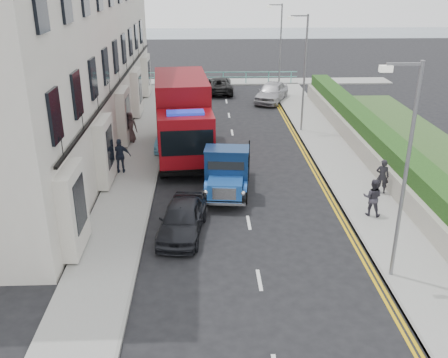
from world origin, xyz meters
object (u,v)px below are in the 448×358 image
red_lorry (183,116)px  pedestrian_east_near (382,176)px  parked_car_front (182,218)px  bedford_lorry (227,174)px  lamp_mid (303,67)px  lamp_far (279,44)px  lamp_near (403,163)px

red_lorry → pedestrian_east_near: size_ratio=5.15×
parked_car_front → pedestrian_east_near: pedestrian_east_near is taller
bedford_lorry → pedestrian_east_near: size_ratio=3.13×
lamp_mid → lamp_far: bearing=90.0°
lamp_mid → bedford_lorry: bearing=-117.8°
lamp_far → red_lorry: bearing=-116.8°
lamp_near → red_lorry: lamp_near is taller
parked_car_front → bedford_lorry: bearing=68.9°
lamp_near → parked_car_front: bearing=154.8°
parked_car_front → red_lorry: bearing=98.7°
lamp_far → lamp_near: bearing=-90.0°
red_lorry → lamp_far: bearing=58.2°
pedestrian_east_near → lamp_mid: bearing=-60.4°
lamp_far → red_lorry: (-7.04, -13.93, -1.81)m
parked_car_front → pedestrian_east_near: size_ratio=2.47×
red_lorry → parked_car_front: bearing=-93.3°
lamp_mid → red_lorry: 8.26m
lamp_near → bedford_lorry: (-4.93, 6.64, -2.97)m
lamp_near → lamp_far: size_ratio=1.00×
lamp_mid → parked_car_front: size_ratio=1.81×
lamp_far → bedford_lorry: size_ratio=1.43×
lamp_near → red_lorry: (-7.04, 12.07, -1.81)m
lamp_mid → lamp_near: bearing=-90.0°
bedford_lorry → red_lorry: red_lorry is taller
lamp_mid → lamp_far: same height
red_lorry → parked_car_front: (0.26, -8.88, -1.53)m
parked_car_front → pedestrian_east_near: 9.29m
bedford_lorry → lamp_near: bearing=-47.3°
bedford_lorry → parked_car_front: size_ratio=1.27×
bedford_lorry → parked_car_front: bedford_lorry is taller
lamp_far → red_lorry: size_ratio=0.87×
bedford_lorry → parked_car_front: bearing=-112.1°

